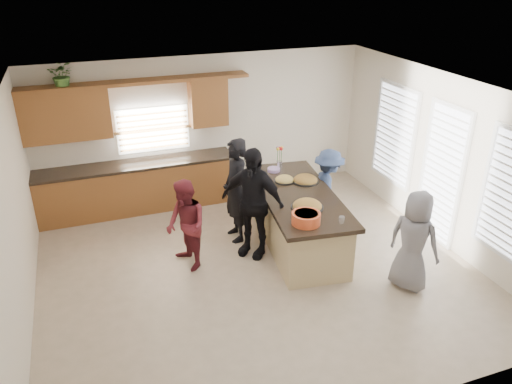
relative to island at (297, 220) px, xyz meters
name	(u,v)px	position (x,y,z in m)	size (l,w,h in m)	color
floor	(256,268)	(-0.90, -0.48, -0.45)	(6.50, 6.50, 0.00)	#C2AB90
room_shell	(256,155)	(-0.90, -0.48, 1.45)	(6.52, 6.02, 2.81)	silver
back_cabinetry	(133,165)	(-2.37, 2.26, 0.46)	(4.08, 0.66, 2.46)	brown
right_wall_glazing	(444,166)	(2.32, -0.61, 0.89)	(0.06, 4.00, 2.25)	white
island	(297,220)	(0.00, 0.00, 0.00)	(1.47, 2.82, 0.95)	tan
platter_front	(307,206)	(-0.09, -0.52, 0.53)	(0.50, 0.50, 0.20)	black
platter_mid	(305,180)	(0.30, 0.38, 0.53)	(0.46, 0.46, 0.18)	black
platter_back	(285,180)	(-0.03, 0.51, 0.52)	(0.36, 0.36, 0.14)	black
salad_bowl	(306,218)	(-0.31, -0.96, 0.59)	(0.42, 0.42, 0.17)	#E45529
clear_cup	(342,220)	(0.18, -1.12, 0.55)	(0.09, 0.09, 0.10)	white
plate_stack	(274,170)	(-0.03, 0.99, 0.53)	(0.23, 0.23, 0.06)	#BF98DE
flower_vase	(280,157)	(0.11, 1.09, 0.73)	(0.14, 0.14, 0.41)	silver
potted_plant	(62,75)	(-3.34, 2.34, 2.18)	(0.43, 0.37, 0.47)	#477A30
woman_left_back	(236,191)	(-0.90, 0.54, 0.45)	(0.66, 0.43, 1.80)	black
woman_left_mid	(186,225)	(-1.88, -0.04, 0.28)	(0.71, 0.55, 1.46)	maroon
woman_left_front	(252,203)	(-0.80, -0.01, 0.47)	(1.08, 0.45, 1.84)	black
woman_right_back	(328,189)	(0.76, 0.40, 0.28)	(0.94, 0.54, 1.46)	navy
woman_right_front	(414,241)	(1.07, -1.66, 0.31)	(0.75, 0.49, 1.53)	slate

